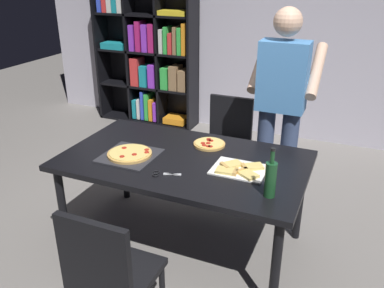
% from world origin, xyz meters
% --- Properties ---
extents(ground_plane, '(12.00, 12.00, 0.00)m').
position_xyz_m(ground_plane, '(0.00, 0.00, 0.00)').
color(ground_plane, gray).
extents(back_wall, '(6.40, 0.10, 2.80)m').
position_xyz_m(back_wall, '(0.00, 2.60, 1.40)').
color(back_wall, '#BCB7C6').
rests_on(back_wall, ground_plane).
extents(dining_table, '(1.75, 1.02, 0.75)m').
position_xyz_m(dining_table, '(0.00, 0.00, 0.68)').
color(dining_table, black).
rests_on(dining_table, ground_plane).
extents(chair_near_camera, '(0.42, 0.42, 0.90)m').
position_xyz_m(chair_near_camera, '(-0.00, -1.00, 0.51)').
color(chair_near_camera, black).
rests_on(chair_near_camera, ground_plane).
extents(chair_far_side, '(0.42, 0.42, 0.90)m').
position_xyz_m(chair_far_side, '(0.00, 1.00, 0.51)').
color(chair_far_side, black).
rests_on(chair_far_side, ground_plane).
extents(bookshelf, '(1.40, 0.35, 1.95)m').
position_xyz_m(bookshelf, '(-1.58, 2.38, 0.96)').
color(bookshelf, black).
rests_on(bookshelf, ground_plane).
extents(person_serving_pizza, '(0.55, 0.54, 1.75)m').
position_xyz_m(person_serving_pizza, '(0.52, 0.78, 1.00)').
color(person_serving_pizza, '#38476B').
rests_on(person_serving_pizza, ground_plane).
extents(pepperoni_pizza_on_tray, '(0.38, 0.38, 0.04)m').
position_xyz_m(pepperoni_pizza_on_tray, '(-0.37, -0.13, 0.77)').
color(pepperoni_pizza_on_tray, '#2D2D33').
rests_on(pepperoni_pizza_on_tray, dining_table).
extents(pizza_slices_on_towel, '(0.36, 0.28, 0.03)m').
position_xyz_m(pizza_slices_on_towel, '(0.43, -0.03, 0.76)').
color(pizza_slices_on_towel, white).
rests_on(pizza_slices_on_towel, dining_table).
extents(wine_bottle, '(0.07, 0.07, 0.32)m').
position_xyz_m(wine_bottle, '(0.69, -0.28, 0.87)').
color(wine_bottle, '#194723').
rests_on(wine_bottle, dining_table).
extents(kitchen_scissors, '(0.20, 0.11, 0.01)m').
position_xyz_m(kitchen_scissors, '(-0.03, -0.29, 0.76)').
color(kitchen_scissors, silver).
rests_on(kitchen_scissors, dining_table).
extents(second_pizza_plain, '(0.25, 0.25, 0.03)m').
position_xyz_m(second_pizza_plain, '(0.09, 0.28, 0.76)').
color(second_pizza_plain, tan).
rests_on(second_pizza_plain, dining_table).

